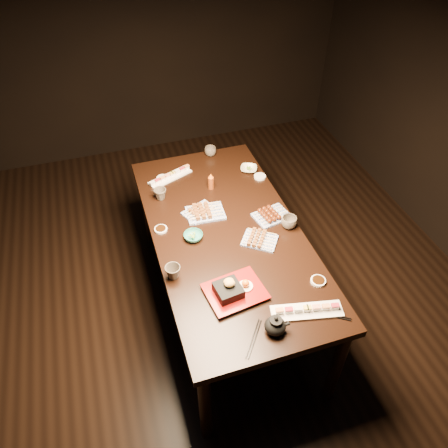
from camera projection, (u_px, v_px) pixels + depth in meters
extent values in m
plane|color=black|center=(219.00, 331.00, 3.05)|extent=(5.00, 5.00, 0.00)
cube|color=black|center=(226.00, 271.00, 2.96)|extent=(0.93, 1.82, 0.75)
imported|color=#2A826E|center=(193.00, 236.00, 2.65)|extent=(0.13, 0.13, 0.04)
imported|color=beige|center=(249.00, 169.00, 3.17)|extent=(0.16, 0.16, 0.03)
imported|color=#4C433A|center=(173.00, 272.00, 2.41)|extent=(0.11, 0.11, 0.08)
imported|color=#4C433A|center=(289.00, 222.00, 2.72)|extent=(0.11, 0.11, 0.08)
imported|color=#4C433A|center=(160.00, 194.00, 2.92)|extent=(0.11, 0.11, 0.08)
imported|color=#4C433A|center=(210.00, 151.00, 3.30)|extent=(0.09, 0.09, 0.07)
cylinder|color=maroon|center=(211.00, 181.00, 2.99)|extent=(0.05, 0.05, 0.12)
cylinder|color=white|center=(161.00, 229.00, 2.71)|extent=(0.10, 0.10, 0.01)
cylinder|color=white|center=(260.00, 177.00, 3.11)|extent=(0.11, 0.11, 0.01)
cylinder|color=white|center=(318.00, 281.00, 2.41)|extent=(0.09, 0.09, 0.01)
cylinder|color=white|center=(162.00, 178.00, 3.10)|extent=(0.09, 0.09, 0.01)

